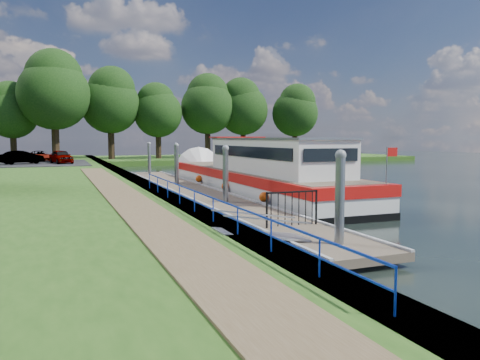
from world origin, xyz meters
name	(u,v)px	position (x,y,z in m)	size (l,w,h in m)	color
ground	(329,254)	(0.00, 0.00, 0.00)	(160.00, 160.00, 0.00)	black
bank_edge	(143,189)	(-2.55, 15.00, 0.39)	(1.10, 90.00, 0.78)	#473D2D
far_bank	(200,159)	(12.00, 52.00, 0.30)	(60.00, 18.00, 0.60)	#284F16
footpath	(127,199)	(-4.40, 8.00, 0.80)	(1.60, 40.00, 0.05)	brown
carpark	(10,164)	(-11.00, 38.00, 0.81)	(14.00, 12.00, 0.06)	black
blue_fence	(203,199)	(-2.75, 3.00, 1.31)	(0.04, 18.04, 0.72)	#0C2DBF
pontoon	(197,195)	(0.00, 13.00, 0.18)	(2.50, 30.00, 0.56)	brown
mooring_piles	(197,175)	(0.00, 13.00, 1.28)	(0.30, 27.30, 3.55)	gray
gangway	(261,234)	(-1.85, 0.50, 0.63)	(2.58, 1.00, 0.92)	#A5A8AD
gate_panel	(292,203)	(0.00, 2.20, 1.15)	(1.85, 0.05, 1.15)	black
barge	(251,175)	(3.60, 14.01, 1.09)	(4.36, 21.15, 4.78)	black
horizon_trees	(101,99)	(-1.61, 48.68, 7.95)	(54.38, 10.03, 12.87)	#332316
car_a	(61,157)	(-6.48, 36.72, 1.48)	(1.52, 3.77, 1.29)	#999999
car_b	(22,157)	(-9.90, 36.73, 1.46)	(1.32, 3.78, 1.24)	#999999
car_d	(40,156)	(-8.51, 41.60, 1.38)	(1.80, 3.91, 1.09)	#999999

